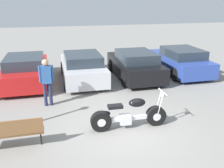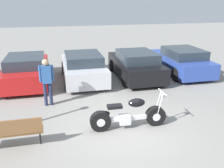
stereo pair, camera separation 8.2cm
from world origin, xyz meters
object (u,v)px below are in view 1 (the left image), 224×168
parked_car_black (135,65)px  park_bench (9,132)px  parked_car_blue (180,61)px  parked_car_silver (82,67)px  person_standing (47,78)px  parked_car_red (26,70)px  motorcycle (128,115)px

parked_car_black → park_bench: size_ratio=2.42×
parked_car_black → parked_car_blue: bearing=4.6°
park_bench → parked_car_silver: bearing=64.8°
parked_car_silver → parked_car_blue: (5.18, 0.07, 0.00)m
parked_car_blue → person_standing: person_standing is taller
parked_car_red → park_bench: bearing=-89.8°
motorcycle → park_bench: size_ratio=1.38×
motorcycle → person_standing: size_ratio=1.34×
parked_car_red → parked_car_black: 5.19m
parked_car_blue → park_bench: parked_car_blue is taller
parked_car_black → park_bench: (-5.16, -5.32, -0.09)m
motorcycle → parked_car_blue: (4.44, 5.10, 0.23)m
park_bench → person_standing: bearing=70.8°
parked_car_silver → parked_car_black: (2.59, -0.13, 0.00)m
parked_car_blue → person_standing: (-6.80, -2.79, 0.41)m
parked_car_black → parked_car_blue: (2.59, 0.21, 0.00)m
motorcycle → person_standing: bearing=135.6°
person_standing → parked_car_silver: bearing=59.2°
park_bench → person_standing: size_ratio=0.97×
parked_car_red → motorcycle: bearing=-57.0°
parked_car_red → parked_car_black: size_ratio=1.00×
parked_car_red → park_bench: 5.56m
parked_car_red → parked_car_blue: bearing=-0.2°
motorcycle → parked_car_black: parked_car_black is taller
parked_car_red → person_standing: size_ratio=2.35×
parked_car_blue → person_standing: 7.36m
parked_car_silver → person_standing: person_standing is taller
parked_car_black → park_bench: 7.41m
motorcycle → parked_car_red: size_ratio=0.57×
motorcycle → parked_car_silver: 5.09m
park_bench → person_standing: (0.95, 2.74, 0.51)m
parked_car_red → parked_car_silver: bearing=-2.4°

